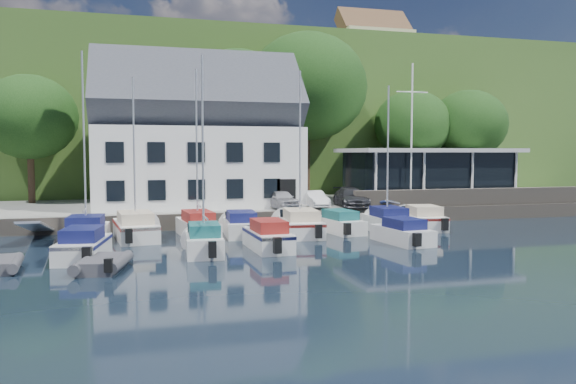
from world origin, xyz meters
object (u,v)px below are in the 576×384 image
Objects in this scene: boat_r1_0 at (84,157)px; boat_r1_4 at (300,155)px; club_pavilion at (427,175)px; boat_r1_2 at (197,156)px; car_white at (314,199)px; boat_r1_5 at (339,221)px; boat_r1_3 at (241,223)px; boat_r2_3 at (402,230)px; flagpole at (412,135)px; boat_r1_7 at (422,217)px; car_dgrey at (351,198)px; boat_r2_0 at (83,243)px; boat_r2_2 at (268,234)px; car_blue at (373,197)px; harbor_building at (197,145)px; boat_r1_6 at (388,155)px; dinghy_1 at (103,261)px; boat_r1_1 at (134,153)px; car_silver at (280,199)px; boat_r2_1 at (203,158)px.

boat_r1_0 is 0.98× the size of boat_r1_4.
boat_r1_2 is (-18.94, -8.10, 1.55)m from club_pavilion.
boat_r1_5 is at bearing -92.18° from car_white.
boat_r2_3 is at bearing -28.83° from boat_r1_3.
club_pavilion is at bearing 49.70° from boat_r2_3.
club_pavilion is at bearing 46.82° from flagpole.
boat_r1_7 is (19.80, 0.29, -3.78)m from boat_r1_0.
boat_r1_7 reaches higher than boat_r1_5.
car_dgrey is 0.45× the size of flagpole.
boat_r2_2 reaches higher than boat_r2_0.
car_blue reaches higher than boat_r2_2.
car_white reaches higher than boat_r1_3.
flagpole reaches higher than club_pavilion.
car_blue is 7.22m from boat_r1_5.
boat_r2_2 is at bearing -81.77° from harbor_building.
boat_r1_6 is 2.92× the size of dinghy_1.
club_pavilion is 1.43× the size of boat_r1_6.
harbor_building is 9.60m from boat_r1_1.
boat_r1_0 is 1.51× the size of boat_r1_5.
club_pavilion is at bearing 31.31° from car_dgrey.
car_dgrey is at bearing 16.55° from boat_r1_2.
boat_r2_0 is (-16.98, -4.64, -3.88)m from boat_r1_6.
boat_r1_0 is 14.79m from boat_r1_5.
boat_r1_4 is (-2.67, -5.66, 3.04)m from car_white.
car_silver is 2.45m from car_white.
dinghy_1 is (-16.01, -7.38, -4.25)m from boat_r1_6.
boat_r1_7 is at bearing -95.32° from car_blue.
harbor_building reaches higher than boat_r1_5.
car_white reaches higher than boat_r1_5.
boat_r1_6 is at bearing -9.81° from boat_r1_2.
boat_r1_6 is (11.33, -0.77, 0.01)m from boat_r1_2.
boat_r2_2 is (-12.80, -9.70, -5.30)m from flagpole.
boat_r1_0 is at bearing 143.09° from boat_r2_1.
boat_r1_2 is at bearing 52.19° from boat_r2_0.
car_silver reaches higher than boat_r2_2.
boat_r1_5 is (11.77, -0.39, -4.05)m from boat_r1_1.
car_dgrey is 5.78m from boat_r1_7.
harbor_building reaches higher than car_blue.
car_dgrey is (2.64, -0.24, 0.08)m from car_white.
car_white reaches higher than boat_r1_7.
boat_r1_4 is 12.94m from boat_r2_0.
boat_r1_4 is 7.67m from boat_r2_1.
boat_r2_1 is at bearing -113.21° from boat_r1_3.
boat_r1_3 is at bearing -168.07° from car_blue.
flagpole is 1.09× the size of boat_r1_4.
boat_r1_1 is (-14.51, -4.54, 3.07)m from car_dgrey.
boat_r1_3 is at bearing 60.04° from dinghy_1.
boat_r1_0 is at bearing -155.53° from car_dgrey.
harbor_building is 15.31m from flagpole.
boat_r1_4 is (9.20, -0.88, -0.11)m from boat_r1_1.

